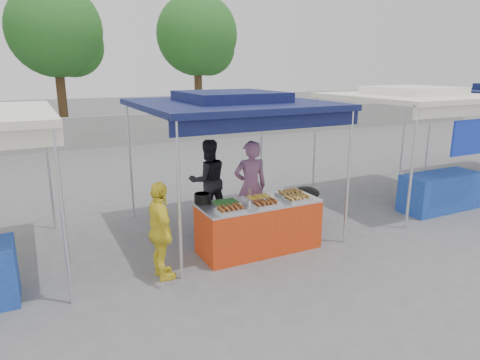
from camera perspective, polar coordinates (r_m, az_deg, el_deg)
name	(u,v)px	position (r m, az deg, el deg)	size (l,w,h in m)	color
ground_plane	(256,247)	(7.41, 2.11, -8.95)	(80.00, 80.00, 0.00)	slate
back_wall	(121,131)	(17.41, -15.64, 6.37)	(40.00, 0.25, 1.20)	gray
main_canopy	(231,103)	(7.67, -1.26, 10.22)	(3.20, 3.20, 2.57)	silver
neighbor_stall_right	(424,133)	(10.24, 23.33, 5.83)	(3.20, 3.20, 2.57)	silver
tree_1	(59,35)	(19.00, -22.96, 17.43)	(3.64, 3.60, 6.18)	#4A331C
tree_2	(200,39)	(20.46, -5.39, 18.27)	(3.65, 3.62, 6.22)	#4A331C
vendor_table	(259,226)	(7.17, 2.53, -6.12)	(2.00, 0.80, 0.85)	red
food_tray_fl	(230,209)	(6.53, -1.28, -3.92)	(0.42, 0.30, 0.07)	white
food_tray_fm	(265,204)	(6.81, 3.41, -3.17)	(0.42, 0.30, 0.07)	white
food_tray_fr	(297,198)	(7.13, 7.65, -2.44)	(0.42, 0.30, 0.07)	white
food_tray_bl	(226,203)	(6.81, -1.92, -3.14)	(0.42, 0.30, 0.07)	white
food_tray_bm	(258,198)	(7.11, 2.46, -2.36)	(0.42, 0.30, 0.07)	white
food_tray_br	(290,193)	(7.40, 6.66, -1.77)	(0.42, 0.30, 0.07)	white
cooking_pot	(202,198)	(6.95, -5.03, -2.43)	(0.27, 0.27, 0.16)	black
skewer_cup	(250,203)	(6.76, 1.29, -3.12)	(0.08, 0.08, 0.10)	silver
wok_burner	(306,204)	(8.11, 8.75, -3.23)	(0.50, 0.50, 0.84)	black
crate_left	(219,235)	(7.49, -2.80, -7.38)	(0.52, 0.36, 0.31)	#1734BB
crate_right	(262,228)	(7.86, 2.92, -6.41)	(0.47, 0.33, 0.28)	#1734BB
crate_stacked	(262,214)	(7.76, 2.94, -4.51)	(0.45, 0.32, 0.27)	#1734BB
vendor_woman	(250,187)	(7.84, 1.41, -0.91)	(0.63, 0.41, 1.72)	#9E648E
helper_man	(208,180)	(8.49, -4.26, -0.03)	(0.79, 0.62, 1.63)	#222228
customer_person	(161,231)	(6.22, -10.53, -6.75)	(0.85, 0.35, 1.45)	yellow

